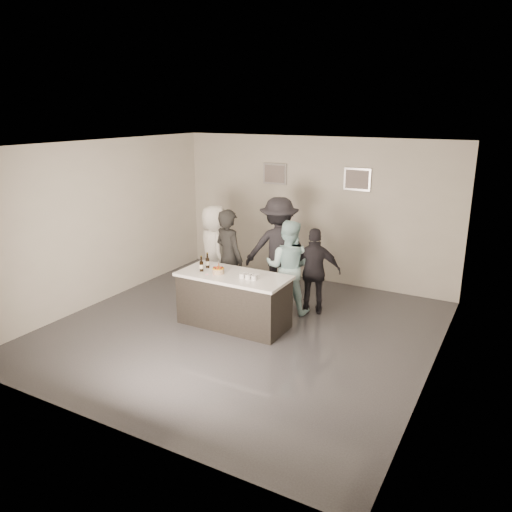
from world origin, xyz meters
name	(u,v)px	position (x,y,z in m)	size (l,w,h in m)	color
floor	(241,330)	(0.00, 0.00, 0.00)	(6.00, 6.00, 0.00)	#3D3D42
ceiling	(240,145)	(0.00, 0.00, 3.00)	(6.00, 6.00, 0.00)	white
wall_back	(314,210)	(0.00, 3.00, 1.50)	(6.00, 0.04, 3.00)	beige
wall_front	(98,306)	(0.00, -3.00, 1.50)	(6.00, 0.04, 3.00)	beige
wall_left	(101,222)	(-3.00, 0.00, 1.50)	(0.04, 6.00, 3.00)	beige
wall_right	(440,271)	(3.00, 0.00, 1.50)	(0.04, 6.00, 3.00)	beige
picture_left	(275,174)	(-0.90, 2.97, 2.20)	(0.54, 0.04, 0.44)	#B2B2B7
picture_right	(357,179)	(0.90, 2.97, 2.20)	(0.54, 0.04, 0.44)	#B2B2B7
bar_counter	(234,300)	(-0.22, 0.12, 0.45)	(1.86, 0.86, 0.90)	white
cake	(218,271)	(-0.47, 0.05, 0.94)	(0.20, 0.20, 0.08)	orange
beer_bottle_a	(207,260)	(-0.79, 0.22, 1.03)	(0.07, 0.07, 0.26)	black
beer_bottle_b	(201,264)	(-0.77, 0.01, 1.03)	(0.07, 0.07, 0.26)	black
tumbler_cluster	(250,276)	(0.11, 0.08, 0.94)	(0.30, 0.19, 0.08)	orange
candles	(210,276)	(-0.51, -0.12, 0.90)	(0.24, 0.08, 0.01)	pink
person_main_black	(229,258)	(-0.75, 0.84, 0.91)	(0.66, 0.44, 1.82)	black
person_main_blue	(288,267)	(0.32, 1.09, 0.84)	(0.82, 0.64, 1.68)	#AEDEE4
person_guest_left	(214,250)	(-1.36, 1.27, 0.88)	(0.86, 0.56, 1.76)	silver
person_guest_right	(315,271)	(0.76, 1.26, 0.78)	(0.91, 0.38, 1.55)	black
person_guest_back	(279,248)	(-0.16, 1.68, 0.98)	(1.26, 0.73, 1.95)	black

